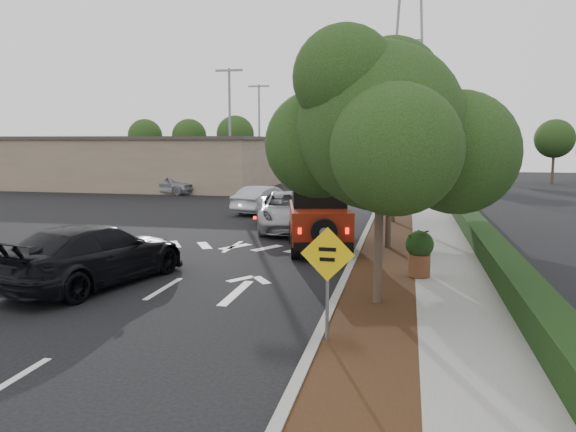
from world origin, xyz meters
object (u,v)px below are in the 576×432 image
(black_suv_oncoming, at_px, (95,254))
(speed_hump_sign, at_px, (327,268))
(red_jeep, at_px, (318,217))
(silver_suv_ahead, at_px, (288,211))

(black_suv_oncoming, bearing_deg, speed_hump_sign, 168.31)
(red_jeep, distance_m, speed_hump_sign, 9.54)
(silver_suv_ahead, xyz_separation_m, black_suv_oncoming, (-3.17, -10.31, 0.01))
(silver_suv_ahead, xyz_separation_m, speed_hump_sign, (3.64, -13.62, 0.69))
(silver_suv_ahead, height_order, black_suv_oncoming, black_suv_oncoming)
(red_jeep, bearing_deg, silver_suv_ahead, 102.24)
(black_suv_oncoming, bearing_deg, red_jeep, -116.11)
(red_jeep, xyz_separation_m, speed_hump_sign, (1.65, -9.39, 0.35))
(silver_suv_ahead, relative_size, speed_hump_sign, 2.70)
(silver_suv_ahead, distance_m, black_suv_oncoming, 10.79)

